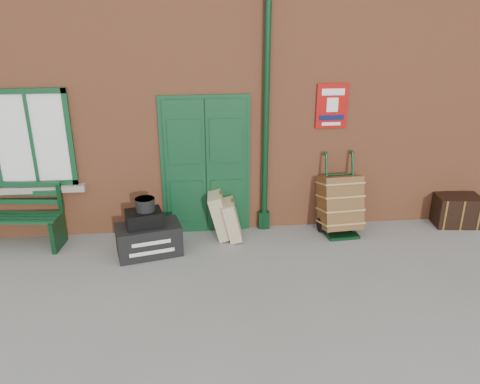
{
  "coord_description": "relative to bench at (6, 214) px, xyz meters",
  "views": [
    {
      "loc": [
        -0.47,
        -5.65,
        3.46
      ],
      "look_at": [
        0.16,
        0.6,
        1.0
      ],
      "focal_mm": 35.0,
      "sensor_mm": 36.0,
      "label": 1
    }
  ],
  "objects": [
    {
      "name": "ground",
      "position": [
        3.39,
        -1.26,
        -0.52
      ],
      "size": [
        80.0,
        80.0,
        0.0
      ],
      "primitive_type": "plane",
      "color": "gray",
      "rests_on": "ground"
    },
    {
      "name": "station_building",
      "position": [
        3.39,
        2.24,
        1.64
      ],
      "size": [
        10.3,
        4.3,
        4.36
      ],
      "color": "#A85A36",
      "rests_on": "ground"
    },
    {
      "name": "bench",
      "position": [
        0.0,
        0.0,
        0.0
      ],
      "size": [
        1.71,
        0.7,
        1.03
      ],
      "rotation": [
        0.0,
        0.0,
        -0.12
      ],
      "color": "#103C20",
      "rests_on": "ground"
    },
    {
      "name": "houdini_trunk",
      "position": [
        2.19,
        -0.52,
        -0.28
      ],
      "size": [
        1.03,
        0.72,
        0.47
      ],
      "primitive_type": "cube",
      "rotation": [
        0.0,
        0.0,
        0.23
      ],
      "color": "black",
      "rests_on": "ground"
    },
    {
      "name": "strongbox",
      "position": [
        2.14,
        -0.52,
        0.07
      ],
      "size": [
        0.59,
        0.48,
        0.23
      ],
      "primitive_type": "cube",
      "rotation": [
        0.0,
        0.0,
        0.23
      ],
      "color": "black",
      "rests_on": "houdini_trunk"
    },
    {
      "name": "hatbox",
      "position": [
        2.17,
        -0.49,
        0.28
      ],
      "size": [
        0.34,
        0.34,
        0.19
      ],
      "primitive_type": "cylinder",
      "rotation": [
        0.0,
        0.0,
        0.23
      ],
      "color": "black",
      "rests_on": "strongbox"
    },
    {
      "name": "suitcase_back",
      "position": [
        3.29,
        -0.04,
        -0.14
      ],
      "size": [
        0.41,
        0.54,
        0.76
      ],
      "primitive_type": "cube",
      "rotation": [
        0.0,
        -0.25,
        -0.05
      ],
      "color": "tan",
      "rests_on": "ground"
    },
    {
      "name": "suitcase_front",
      "position": [
        3.47,
        -0.14,
        -0.19
      ],
      "size": [
        0.35,
        0.49,
        0.65
      ],
      "primitive_type": "cube",
      "rotation": [
        0.0,
        -0.23,
        -0.05
      ],
      "color": "tan",
      "rests_on": "ground"
    },
    {
      "name": "porter_trolley",
      "position": [
        5.26,
        -0.07,
        -0.01
      ],
      "size": [
        0.68,
        0.73,
        1.3
      ],
      "rotation": [
        0.0,
        0.0,
        0.08
      ],
      "color": "black",
      "rests_on": "ground"
    },
    {
      "name": "dark_trunk",
      "position": [
        7.34,
        -0.01,
        -0.26
      ],
      "size": [
        0.78,
        0.55,
        0.52
      ],
      "primitive_type": "cube",
      "rotation": [
        0.0,
        0.0,
        -0.12
      ],
      "color": "black",
      "rests_on": "ground"
    }
  ]
}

